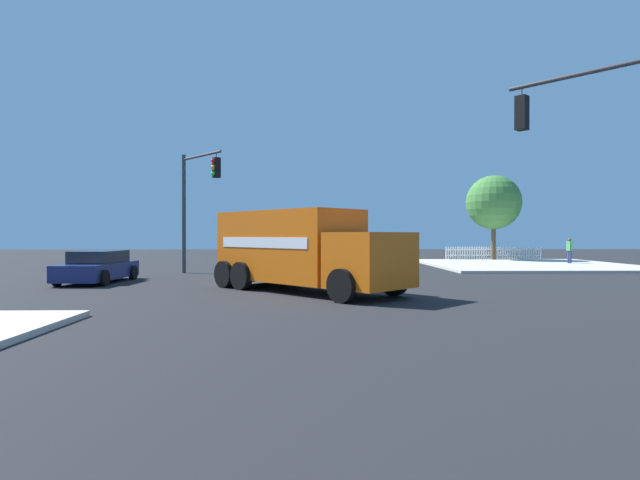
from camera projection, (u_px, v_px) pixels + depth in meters
The scene contains 9 objects.
ground_plane at pixel (341, 287), 18.80m from camera, with size 100.00×100.00×0.00m, color black.
sidewalk_corner_near at pixel (528, 265), 31.76m from camera, with size 12.31×12.31×0.14m, color beige.
delivery_truck at pixel (302, 249), 17.48m from camera, with size 7.00×7.19×2.82m.
traffic_light_primary at pixel (194, 195), 25.08m from camera, with size 2.49×2.76×6.11m.
traffic_light_secondary at pixel (615, 147), 12.26m from camera, with size 2.73×3.01×6.34m.
sedan_navy at pixel (98, 267), 20.74m from camera, with size 2.18×4.37×1.31m.
pedestrian_near_corner at pixel (570, 249), 32.36m from camera, with size 0.29×0.52×1.64m.
picket_fence_run at pixel (494, 253), 37.66m from camera, with size 7.30×0.05×0.95m.
shade_tree_near at pixel (494, 203), 37.21m from camera, with size 4.01×4.01×6.26m.
Camera 1 is at (1.22, 18.76, 1.97)m, focal length 28.14 mm.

